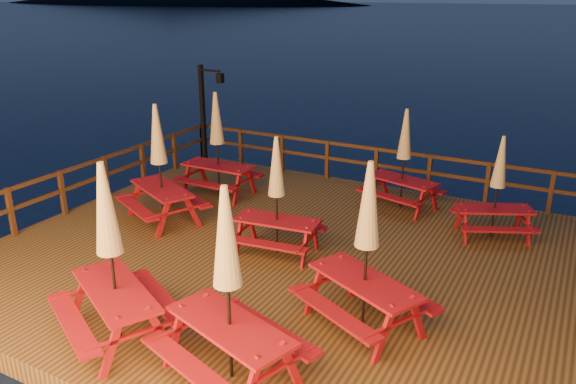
% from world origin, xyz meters
% --- Properties ---
extents(ground, '(500.00, 500.00, 0.00)m').
position_xyz_m(ground, '(0.00, 0.00, 0.00)').
color(ground, black).
rests_on(ground, ground).
extents(deck, '(12.00, 10.00, 0.40)m').
position_xyz_m(deck, '(0.00, 0.00, 0.20)').
color(deck, '#3F2814').
rests_on(deck, ground).
extents(deck_piles, '(11.44, 9.44, 1.40)m').
position_xyz_m(deck_piles, '(0.00, 0.00, -0.30)').
color(deck_piles, '#351A11').
rests_on(deck_piles, ground).
extents(railing, '(11.80, 9.75, 1.10)m').
position_xyz_m(railing, '(0.00, 1.78, 1.16)').
color(railing, '#351A11').
rests_on(railing, deck).
extents(lamp_post, '(0.85, 0.18, 3.00)m').
position_xyz_m(lamp_post, '(-5.39, 4.55, 2.20)').
color(lamp_post, black).
rests_on(lamp_post, deck).
extents(picnic_table_0, '(2.05, 1.83, 2.48)m').
position_xyz_m(picnic_table_0, '(1.11, 3.61, 1.69)').
color(picnic_table_0, maroon).
rests_on(picnic_table_0, deck).
extents(picnic_table_1, '(2.43, 2.28, 2.77)m').
position_xyz_m(picnic_table_1, '(2.20, -1.76, 1.84)').
color(picnic_table_1, maroon).
rests_on(picnic_table_1, deck).
extents(picnic_table_2, '(2.38, 2.15, 2.83)m').
position_xyz_m(picnic_table_2, '(1.05, -3.81, 1.87)').
color(picnic_table_2, maroon).
rests_on(picnic_table_2, deck).
extents(picnic_table_3, '(1.99, 1.86, 2.27)m').
position_xyz_m(picnic_table_3, '(3.41, 2.83, 1.58)').
color(picnic_table_3, maroon).
rests_on(picnic_table_3, deck).
extents(picnic_table_4, '(1.87, 1.60, 2.45)m').
position_xyz_m(picnic_table_4, '(-0.33, -0.08, 1.68)').
color(picnic_table_4, maroon).
rests_on(picnic_table_4, deck).
extents(picnic_table_5, '(2.53, 2.38, 2.85)m').
position_xyz_m(picnic_table_5, '(-1.00, -3.85, 1.88)').
color(picnic_table_5, maroon).
rests_on(picnic_table_5, deck).
extents(picnic_table_6, '(1.90, 1.56, 2.71)m').
position_xyz_m(picnic_table_6, '(-3.40, 2.25, 1.81)').
color(picnic_table_6, maroon).
rests_on(picnic_table_6, deck).
extents(picnic_table_7, '(2.42, 2.26, 2.76)m').
position_xyz_m(picnic_table_7, '(-3.50, 0.13, 1.83)').
color(picnic_table_7, maroon).
rests_on(picnic_table_7, deck).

